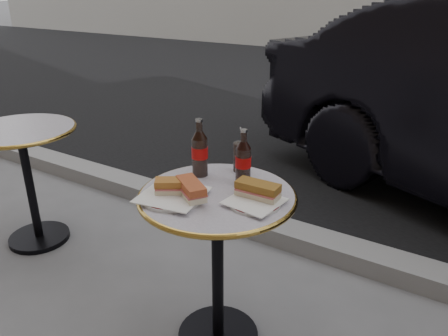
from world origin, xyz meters
The scene contains 12 objects.
asphalt_road centered at (0.00, 5.00, 0.00)m, with size 40.00×8.00×0.00m, color black.
curb centered at (0.00, 0.90, 0.05)m, with size 40.00×0.20×0.12m, color gray.
bistro_table centered at (0.00, 0.00, 0.37)m, with size 0.62×0.62×0.73m, color #BAB2C4, non-canonical shape.
bistro_table_second centered at (-1.40, 0.10, 0.37)m, with size 0.62×0.62×0.73m, color #BAB2C4, non-canonical shape.
plate_left centered at (-0.12, -0.13, 0.74)m, with size 0.24×0.24×0.01m, color silver.
plate_right centered at (0.17, -0.01, 0.74)m, with size 0.20×0.20×0.01m, color silver.
sandwich_left_a centered at (-0.12, -0.11, 0.77)m, with size 0.15×0.07×0.05m, color #A9672A.
sandwich_left_b centered at (-0.05, -0.10, 0.77)m, with size 0.16×0.08×0.06m, color #AE4F2C.
sandwich_right centered at (0.16, 0.03, 0.77)m, with size 0.16×0.08×0.06m, color #8E5F24.
cola_bottle_left centered at (-0.16, 0.11, 0.86)m, with size 0.07×0.07×0.25m, color black, non-canonical shape.
cola_bottle_right centered at (0.04, 0.13, 0.85)m, with size 0.06×0.06×0.23m, color black, non-canonical shape.
cola_glass centered at (-0.03, 0.24, 0.80)m, with size 0.06×0.06×0.13m, color black.
Camera 1 is at (0.83, -1.28, 1.48)m, focal length 35.00 mm.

